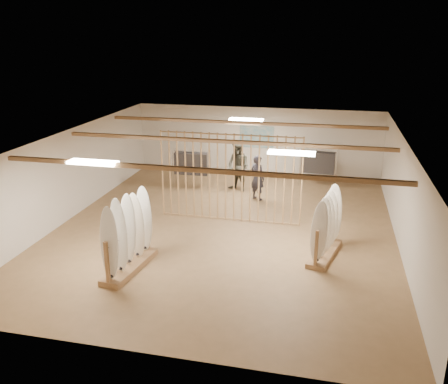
% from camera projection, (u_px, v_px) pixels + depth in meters
% --- Properties ---
extents(floor, '(12.00, 12.00, 0.00)m').
position_uv_depth(floor, '(224.00, 230.00, 14.32)').
color(floor, '#977149').
rests_on(floor, ground).
extents(ceiling, '(12.00, 12.00, 0.00)m').
position_uv_depth(ceiling, '(224.00, 139.00, 13.42)').
color(ceiling, gray).
rests_on(ceiling, ground).
extents(wall_back, '(12.00, 0.00, 12.00)m').
position_uv_depth(wall_back, '(257.00, 142.00, 19.41)').
color(wall_back, silver).
rests_on(wall_back, ground).
extents(wall_front, '(12.00, 0.00, 12.00)m').
position_uv_depth(wall_front, '(148.00, 288.00, 8.33)').
color(wall_front, silver).
rests_on(wall_front, ground).
extents(wall_left, '(0.00, 12.00, 12.00)m').
position_uv_depth(wall_left, '(70.00, 175.00, 14.93)').
color(wall_left, silver).
rests_on(wall_left, ground).
extents(wall_right, '(0.00, 12.00, 12.00)m').
position_uv_depth(wall_right, '(404.00, 198.00, 12.81)').
color(wall_right, silver).
rests_on(wall_right, ground).
extents(ceiling_slats, '(9.50, 6.12, 0.10)m').
position_uv_depth(ceiling_slats, '(224.00, 141.00, 13.45)').
color(ceiling_slats, '#976D44').
rests_on(ceiling_slats, ground).
extents(light_panels, '(1.20, 0.35, 0.06)m').
position_uv_depth(light_panels, '(224.00, 141.00, 13.44)').
color(light_panels, white).
rests_on(light_panels, ground).
extents(bamboo_partition, '(4.45, 0.05, 2.78)m').
position_uv_depth(bamboo_partition, '(230.00, 178.00, 14.61)').
color(bamboo_partition, tan).
rests_on(bamboo_partition, ground).
extents(poster, '(1.40, 0.03, 0.90)m').
position_uv_depth(poster, '(257.00, 137.00, 19.33)').
color(poster, teal).
rests_on(poster, ground).
extents(rack_left, '(0.76, 2.10, 1.95)m').
position_uv_depth(rack_left, '(129.00, 245.00, 11.73)').
color(rack_left, '#976D44').
rests_on(rack_left, floor).
extents(rack_right, '(0.92, 1.94, 1.78)m').
position_uv_depth(rack_right, '(326.00, 235.00, 12.45)').
color(rack_right, '#976D44').
rests_on(rack_right, floor).
extents(clothing_rack_a, '(1.37, 0.37, 1.47)m').
position_uv_depth(clothing_rack_a, '(191.00, 164.00, 17.89)').
color(clothing_rack_a, silver).
rests_on(clothing_rack_a, floor).
extents(clothing_rack_b, '(1.34, 0.41, 1.44)m').
position_uv_depth(clothing_rack_b, '(318.00, 162.00, 18.11)').
color(clothing_rack_b, silver).
rests_on(clothing_rack_b, floor).
extents(shopper_a, '(0.81, 0.74, 1.83)m').
position_uv_depth(shopper_a, '(258.00, 175.00, 16.63)').
color(shopper_a, '#2C2A32').
rests_on(shopper_a, floor).
extents(shopper_b, '(1.29, 1.21, 2.13)m').
position_uv_depth(shopper_b, '(238.00, 164.00, 17.47)').
color(shopper_b, '#353329').
rests_on(shopper_b, floor).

